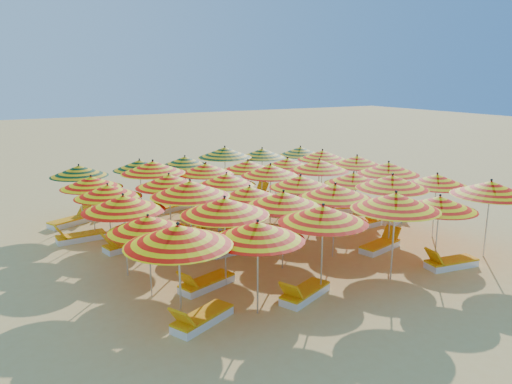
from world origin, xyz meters
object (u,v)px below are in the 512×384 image
at_px(lounger_17, 71,221).
at_px(umbrella_18, 108,191).
at_px(umbrella_19, 169,181).
at_px(umbrella_28, 287,163).
at_px(umbrella_34, 262,153).
at_px(umbrella_21, 271,170).
at_px(umbrella_23, 357,161).
at_px(umbrella_4, 440,203).
at_px(lounger_10, 240,225).
at_px(lounger_20, 255,195).
at_px(umbrella_35, 300,151).
at_px(lounger_4, 381,245).
at_px(umbrella_17, 388,168).
at_px(lounger_3, 206,283).
at_px(umbrella_25, 153,167).
at_px(lounger_11, 303,215).
at_px(umbrella_7, 225,206).
at_px(umbrella_13, 190,189).
at_px(umbrella_2, 323,214).
at_px(umbrella_20, 226,179).
at_px(umbrella_30, 79,171).
at_px(lounger_8, 127,245).
at_px(lounger_19, 177,206).
at_px(umbrella_10, 392,182).
at_px(umbrella_27, 248,166).
at_px(lounger_6, 362,224).
at_px(umbrella_3, 396,201).
at_px(lounger_13, 80,237).
at_px(umbrella_15, 301,182).
at_px(umbrella_8, 283,199).
at_px(lounger_16, 298,203).
at_px(umbrella_24, 91,182).
at_px(lounger_21, 293,191).
at_px(umbrella_31, 140,165).
at_px(lounger_14, 220,216).
at_px(lounger_18, 128,210).
at_px(lounger_0, 201,319).
at_px(lounger_7, 395,218).
at_px(beachgoer_b, 238,204).
at_px(lounger_12, 344,208).
at_px(lounger_9, 184,233).
at_px(umbrella_14, 250,193).
at_px(umbrella_22, 319,165).
at_px(umbrella_32, 185,161).
at_px(umbrella_5, 491,188).
at_px(umbrella_12, 123,203).
at_px(lounger_5, 232,249).
at_px(umbrella_0, 178,235).

bearing_deg(lounger_17, umbrella_18, -103.84).
xyz_separation_m(umbrella_19, umbrella_28, (6.29, 1.92, -0.17)).
bearing_deg(umbrella_34, umbrella_21, -116.14).
relative_size(umbrella_21, umbrella_23, 0.86).
relative_size(umbrella_4, lounger_10, 1.43).
relative_size(umbrella_34, lounger_20, 1.61).
distance_m(umbrella_35, lounger_4, 9.21).
height_order(umbrella_17, lounger_3, umbrella_17).
distance_m(umbrella_25, lounger_11, 6.53).
height_order(umbrella_7, umbrella_13, umbrella_13).
height_order(umbrella_2, umbrella_20, umbrella_2).
bearing_deg(umbrella_30, lounger_8, -80.74).
bearing_deg(lounger_19, lounger_11, -59.63).
bearing_deg(umbrella_10, umbrella_18, 153.18).
bearing_deg(umbrella_27, lounger_6, -54.05).
height_order(umbrella_3, lounger_19, umbrella_3).
distance_m(umbrella_19, lounger_13, 3.95).
xyz_separation_m(umbrella_15, lounger_6, (2.89, -0.18, -1.99)).
xyz_separation_m(umbrella_8, umbrella_18, (-4.26, 4.30, -0.13)).
height_order(umbrella_21, umbrella_27, umbrella_21).
bearing_deg(lounger_13, lounger_16, 178.21).
bearing_deg(umbrella_24, lounger_21, 11.84).
relative_size(umbrella_17, lounger_6, 1.51).
relative_size(umbrella_15, umbrella_19, 1.14).
height_order(umbrella_31, lounger_14, umbrella_31).
height_order(umbrella_8, lounger_11, umbrella_8).
relative_size(umbrella_25, lounger_18, 1.74).
relative_size(lounger_0, lounger_7, 1.00).
distance_m(umbrella_7, beachgoer_b, 6.56).
bearing_deg(lounger_12, lounger_9, 21.51).
distance_m(umbrella_14, lounger_3, 3.79).
bearing_deg(umbrella_14, umbrella_15, 9.41).
height_order(umbrella_7, lounger_0, umbrella_7).
xyz_separation_m(umbrella_22, lounger_20, (-0.62, 4.38, -2.12)).
relative_size(umbrella_4, umbrella_32, 0.97).
xyz_separation_m(umbrella_5, umbrella_17, (-0.16, 4.45, -0.04)).
distance_m(lounger_4, lounger_19, 9.57).
xyz_separation_m(umbrella_20, lounger_8, (-3.91, -0.08, -1.92)).
bearing_deg(umbrella_25, umbrella_23, -14.85).
relative_size(umbrella_3, umbrella_12, 0.95).
bearing_deg(lounger_16, lounger_5, 35.68).
bearing_deg(umbrella_18, beachgoer_b, 9.48).
bearing_deg(umbrella_13, lounger_11, 19.78).
bearing_deg(lounger_19, umbrella_4, -82.12).
relative_size(umbrella_7, umbrella_18, 1.21).
bearing_deg(umbrella_24, lounger_9, -28.74).
height_order(umbrella_7, umbrella_8, umbrella_7).
height_order(umbrella_10, umbrella_31, umbrella_10).
relative_size(umbrella_0, lounger_21, 1.54).
xyz_separation_m(umbrella_4, lounger_11, (-0.37, 6.63, -1.96)).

